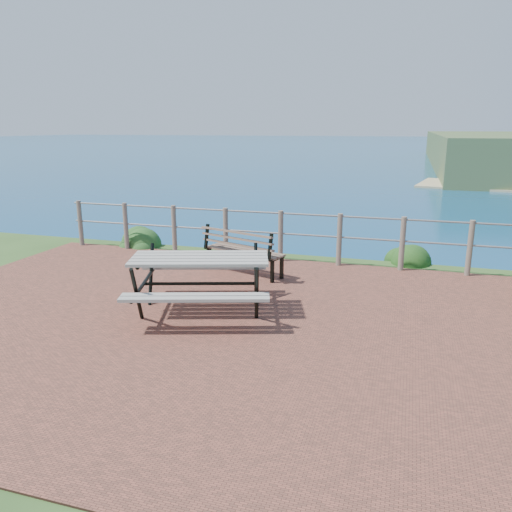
{
  "coord_description": "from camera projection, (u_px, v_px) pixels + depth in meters",
  "views": [
    {
      "loc": [
        2.35,
        -5.94,
        2.6
      ],
      "look_at": [
        0.26,
        0.86,
        0.75
      ],
      "focal_mm": 35.0,
      "sensor_mm": 36.0,
      "label": 1
    }
  ],
  "objects": [
    {
      "name": "shrub_lip_east",
      "position": [
        405.0,
        260.0,
        9.99
      ],
      "size": [
        0.78,
        0.78,
        0.52
      ],
      "primitive_type": "ellipsoid",
      "color": "#1A3C12",
      "rests_on": "ground"
    },
    {
      "name": "ground",
      "position": [
        220.0,
        323.0,
        6.81
      ],
      "size": [
        10.0,
        7.0,
        0.12
      ],
      "primitive_type": "cube",
      "color": "brown",
      "rests_on": "ground"
    },
    {
      "name": "shrub_lip_west",
      "position": [
        137.0,
        245.0,
        11.24
      ],
      "size": [
        0.81,
        0.81,
        0.57
      ],
      "primitive_type": "ellipsoid",
      "color": "#25511E",
      "rests_on": "ground"
    },
    {
      "name": "park_bench",
      "position": [
        244.0,
        244.0,
        8.89
      ],
      "size": [
        1.57,
        0.87,
        0.86
      ],
      "rotation": [
        0.0,
        0.0,
        -0.34
      ],
      "color": "brown",
      "rests_on": "ground"
    },
    {
      "name": "ocean",
      "position": [
        407.0,
        133.0,
        191.84
      ],
      "size": [
        1200.0,
        1200.0,
        0.0
      ],
      "primitive_type": "plane",
      "color": "#166B84",
      "rests_on": "ground"
    },
    {
      "name": "safety_railing",
      "position": [
        281.0,
        233.0,
        9.77
      ],
      "size": [
        9.4,
        0.1,
        1.0
      ],
      "color": "#6B5B4C",
      "rests_on": "ground"
    },
    {
      "name": "picnic_table",
      "position": [
        200.0,
        278.0,
        7.07
      ],
      "size": [
        2.06,
        1.6,
        0.81
      ],
      "rotation": [
        0.0,
        0.0,
        0.31
      ],
      "color": "#A4A093",
      "rests_on": "ground"
    }
  ]
}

